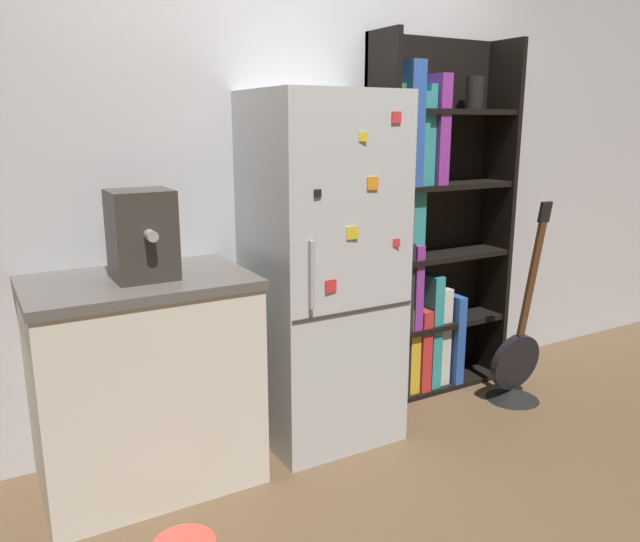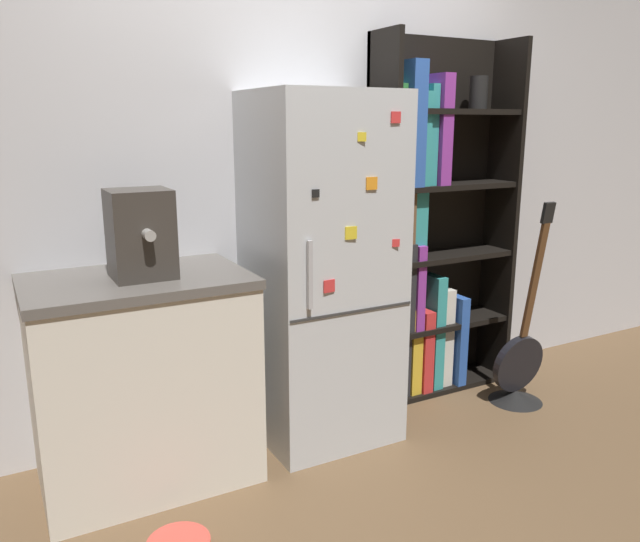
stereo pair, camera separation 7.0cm
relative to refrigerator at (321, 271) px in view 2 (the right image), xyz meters
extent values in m
plane|color=brown|center=(0.00, -0.15, -0.85)|extent=(16.00, 16.00, 0.00)
cube|color=silver|center=(0.00, 0.32, 0.45)|extent=(8.00, 0.05, 2.60)
cube|color=silver|center=(0.00, 0.00, 0.00)|extent=(0.65, 0.60, 1.70)
cube|color=#333333|center=(0.00, -0.30, -0.13)|extent=(0.63, 0.01, 0.01)
cube|color=#B2B2B7|center=(-0.23, -0.31, 0.07)|extent=(0.02, 0.02, 0.30)
cube|color=yellow|center=(0.03, -0.30, 0.65)|extent=(0.04, 0.02, 0.04)
cube|color=red|center=(0.22, -0.30, 0.17)|extent=(0.04, 0.02, 0.04)
cube|color=yellow|center=(-0.02, -0.30, 0.24)|extent=(0.06, 0.01, 0.06)
cube|color=orange|center=(0.09, -0.30, 0.45)|extent=(0.06, 0.01, 0.06)
cube|color=black|center=(-0.19, -0.30, 0.42)|extent=(0.03, 0.01, 0.03)
cube|color=red|center=(-0.13, -0.30, 0.01)|extent=(0.06, 0.01, 0.06)
cube|color=red|center=(0.20, -0.30, 0.73)|extent=(0.05, 0.01, 0.05)
cube|color=black|center=(0.45, 0.15, 0.16)|extent=(0.03, 0.29, 2.02)
cube|color=black|center=(1.30, 0.15, 0.16)|extent=(0.03, 0.29, 2.02)
cube|color=black|center=(0.88, 0.28, 0.16)|extent=(0.88, 0.03, 2.02)
cube|color=black|center=(0.88, 0.15, -0.84)|extent=(0.82, 0.26, 0.03)
cube|color=black|center=(0.88, 0.15, -0.45)|extent=(0.82, 0.26, 0.03)
cube|color=black|center=(0.88, 0.15, -0.04)|extent=(0.82, 0.26, 0.03)
cube|color=black|center=(0.88, 0.15, 0.36)|extent=(0.82, 0.26, 0.03)
cube|color=black|center=(0.88, 0.15, 0.76)|extent=(0.82, 0.26, 0.03)
cube|color=purple|center=(0.50, 0.16, -0.52)|extent=(0.05, 0.21, 0.61)
cube|color=#262628|center=(0.57, 0.16, -0.60)|extent=(0.08, 0.20, 0.44)
cube|color=gold|center=(0.65, 0.16, -0.57)|extent=(0.07, 0.21, 0.51)
cube|color=red|center=(0.72, 0.15, -0.58)|extent=(0.07, 0.23, 0.48)
cube|color=teal|center=(0.81, 0.15, -0.48)|extent=(0.07, 0.22, 0.67)
cube|color=silver|center=(0.88, 0.16, -0.53)|extent=(0.07, 0.19, 0.59)
cube|color=#2D59B2|center=(0.97, 0.14, -0.55)|extent=(0.06, 0.24, 0.54)
cube|color=#262628|center=(0.51, 0.16, -0.23)|extent=(0.07, 0.23, 0.41)
cube|color=#262628|center=(0.59, 0.15, -0.18)|extent=(0.06, 0.20, 0.50)
cube|color=purple|center=(0.65, 0.16, -0.19)|extent=(0.05, 0.24, 0.48)
cube|color=#2D59B2|center=(0.52, 0.16, 0.23)|extent=(0.08, 0.22, 0.51)
cube|color=brown|center=(0.59, 0.16, 0.21)|extent=(0.04, 0.20, 0.47)
cube|color=teal|center=(0.66, 0.16, 0.19)|extent=(0.08, 0.19, 0.43)
cube|color=#338C3F|center=(0.51, 0.16, 0.64)|extent=(0.07, 0.18, 0.53)
cube|color=#2D59B2|center=(0.59, 0.14, 0.70)|extent=(0.09, 0.24, 0.64)
cube|color=teal|center=(0.66, 0.15, 0.62)|extent=(0.04, 0.20, 0.49)
cube|color=teal|center=(0.72, 0.15, 0.64)|extent=(0.05, 0.19, 0.53)
cube|color=purple|center=(0.78, 0.14, 0.67)|extent=(0.07, 0.23, 0.58)
cylinder|color=black|center=(1.08, 0.15, 0.87)|extent=(0.10, 0.10, 0.18)
cube|color=silver|center=(-0.89, 0.00, -0.41)|extent=(0.90, 0.60, 0.89)
cube|color=#5B5651|center=(-0.89, 0.00, 0.06)|extent=(0.92, 0.62, 0.04)
cube|color=#38332D|center=(-0.86, -0.03, 0.26)|extent=(0.25, 0.23, 0.37)
cylinder|color=#A5A39E|center=(-0.86, -0.18, 0.28)|extent=(0.04, 0.06, 0.04)
cone|color=black|center=(1.14, -0.23, -0.82)|extent=(0.30, 0.30, 0.06)
cylinder|color=black|center=(1.14, -0.23, -0.62)|extent=(0.34, 0.09, 0.34)
cube|color=brown|center=(1.14, -0.30, -0.13)|extent=(0.04, 0.11, 0.65)
cube|color=black|center=(1.14, -0.35, 0.25)|extent=(0.07, 0.04, 0.11)
torus|color=#D84C3F|center=(-0.92, -0.58, -0.81)|extent=(0.24, 0.24, 0.01)
camera|label=1|loc=(-1.48, -2.57, 0.71)|focal=35.00mm
camera|label=2|loc=(-1.42, -2.60, 0.71)|focal=35.00mm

